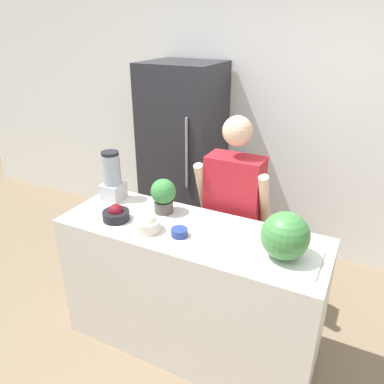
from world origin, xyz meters
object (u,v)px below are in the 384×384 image
at_px(watermelon, 285,236).
at_px(bowl_cherries, 116,214).
at_px(blender, 112,177).
at_px(bowl_small_blue, 179,232).
at_px(potted_plant, 163,195).
at_px(person, 233,219).
at_px(refrigerator, 183,159).
at_px(bowl_cream, 147,223).

distance_m(watermelon, bowl_cherries, 1.11).
relative_size(watermelon, blender, 0.73).
height_order(watermelon, bowl_small_blue, watermelon).
distance_m(watermelon, potted_plant, 0.90).
distance_m(person, bowl_cherries, 0.87).
height_order(refrigerator, potted_plant, refrigerator).
bearing_deg(bowl_cream, blender, 149.38).
bearing_deg(person, refrigerator, 136.88).
bearing_deg(bowl_cherries, refrigerator, 99.16).
bearing_deg(potted_plant, refrigerator, 111.55).
height_order(bowl_cherries, bowl_small_blue, bowl_cherries).
height_order(bowl_cherries, bowl_cream, bowl_cream).
height_order(bowl_cream, blender, blender).
bearing_deg(watermelon, bowl_cherries, -177.36).
distance_m(bowl_cream, potted_plant, 0.28).
bearing_deg(refrigerator, bowl_small_blue, -63.02).
distance_m(bowl_cherries, potted_plant, 0.34).
xyz_separation_m(bowl_cream, blender, (-0.48, 0.28, 0.12)).
height_order(bowl_cream, bowl_small_blue, bowl_cream).
bearing_deg(potted_plant, bowl_cream, -82.64).
xyz_separation_m(bowl_small_blue, potted_plant, (-0.25, 0.23, 0.11)).
relative_size(blender, potted_plant, 1.52).
distance_m(bowl_cherries, bowl_small_blue, 0.48).
distance_m(bowl_cherries, blender, 0.36).
height_order(person, bowl_small_blue, person).
relative_size(bowl_cherries, blender, 0.49).
distance_m(refrigerator, watermelon, 1.88).
height_order(bowl_small_blue, blender, blender).
bearing_deg(bowl_cherries, blender, 130.14).
height_order(bowl_cherries, blender, blender).
xyz_separation_m(refrigerator, bowl_cream, (0.48, -1.40, 0.09)).
distance_m(person, watermelon, 0.80).
height_order(bowl_small_blue, potted_plant, potted_plant).
distance_m(refrigerator, bowl_small_blue, 1.54).
height_order(watermelon, bowl_cream, watermelon).
distance_m(bowl_small_blue, blender, 0.75).
bearing_deg(bowl_cherries, person, 44.56).
height_order(watermelon, blender, blender).
height_order(person, potted_plant, person).
bearing_deg(bowl_cherries, potted_plant, 46.62).
bearing_deg(potted_plant, watermelon, -12.11).
bearing_deg(bowl_cherries, bowl_cream, -5.81).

